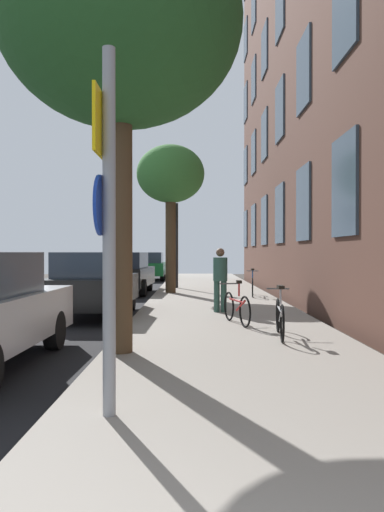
% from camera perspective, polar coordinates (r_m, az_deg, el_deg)
% --- Properties ---
extents(ground_plane, '(41.80, 41.80, 0.00)m').
position_cam_1_polar(ground_plane, '(15.88, -9.95, -5.46)').
color(ground_plane, '#332D28').
extents(road_asphalt, '(7.00, 38.00, 0.01)m').
position_cam_1_polar(road_asphalt, '(16.38, -17.23, -5.28)').
color(road_asphalt, black).
rests_on(road_asphalt, ground).
extents(sidewalk, '(4.20, 38.00, 0.12)m').
position_cam_1_polar(sidewalk, '(15.65, 2.83, -5.32)').
color(sidewalk, gray).
rests_on(sidewalk, ground).
extents(sign_post, '(0.16, 0.60, 3.40)m').
position_cam_1_polar(sign_post, '(4.57, -9.80, 5.18)').
color(sign_post, gray).
rests_on(sign_post, sidewalk).
extents(traffic_light, '(0.43, 0.24, 3.60)m').
position_cam_1_polar(traffic_light, '(20.65, -1.89, 3.08)').
color(traffic_light, black).
rests_on(traffic_light, sidewalk).
extents(tree_near, '(3.69, 3.69, 6.55)m').
position_cam_1_polar(tree_near, '(8.17, -8.19, 25.31)').
color(tree_near, '#4C3823').
rests_on(tree_near, sidewalk).
extents(tree_far, '(2.54, 2.54, 5.53)m').
position_cam_1_polar(tree_far, '(18.42, -2.34, 9.30)').
color(tree_far, '#4C3823').
rests_on(tree_far, sidewalk).
extents(bicycle_0, '(0.42, 1.72, 0.93)m').
position_cam_1_polar(bicycle_0, '(8.83, 10.46, -7.03)').
color(bicycle_0, black).
rests_on(bicycle_0, sidewalk).
extents(bicycle_1, '(0.55, 1.64, 0.93)m').
position_cam_1_polar(bicycle_1, '(10.30, 5.45, -5.96)').
color(bicycle_1, black).
rests_on(bicycle_1, sidewalk).
extents(bicycle_2, '(0.42, 1.72, 0.96)m').
position_cam_1_polar(bicycle_2, '(16.96, 7.30, -3.41)').
color(bicycle_2, black).
rests_on(bicycle_2, sidewalk).
extents(pedestrian_0, '(0.50, 0.50, 1.61)m').
position_cam_1_polar(pedestrian_0, '(12.31, 3.52, -2.30)').
color(pedestrian_0, '#33594C').
rests_on(pedestrian_0, sidewalk).
extents(car_1, '(1.85, 4.00, 1.62)m').
position_cam_1_polar(car_1, '(12.49, -11.35, -3.20)').
color(car_1, black).
rests_on(car_1, road_asphalt).
extents(car_2, '(2.03, 4.25, 1.62)m').
position_cam_1_polar(car_2, '(19.19, -7.69, -1.92)').
color(car_2, black).
rests_on(car_2, road_asphalt).
extents(car_3, '(1.88, 4.17, 1.62)m').
position_cam_1_polar(car_3, '(28.47, -4.83, -1.16)').
color(car_3, '#19662D').
rests_on(car_3, road_asphalt).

